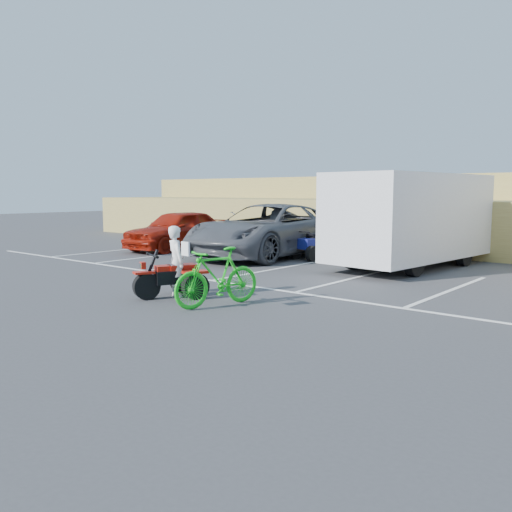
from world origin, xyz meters
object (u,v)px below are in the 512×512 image
Objects in this scene: red_trike_atv at (170,297)px; rider at (176,262)px; grey_pickup at (268,230)px; quad_atv_blue at (315,259)px; green_dirt_bike at (217,277)px; red_car at (178,230)px; quad_atv_green at (397,267)px; cargo_trailer at (411,217)px.

rider is (0.06, 0.14, 0.80)m from red_trike_atv.
grey_pickup is 4.42× the size of quad_atv_blue.
red_car is (-8.77, 6.86, 0.21)m from green_dirt_bike.
red_trike_atv is at bearing -83.16° from quad_atv_green.
quad_atv_blue is at bearing 122.81° from green_dirt_bike.
rider is at bearing -98.60° from cargo_trailer.
grey_pickup reaches higher than rider.
cargo_trailer is (0.64, 7.92, 0.95)m from green_dirt_bike.
grey_pickup reaches higher than green_dirt_bike.
cargo_trailer reaches higher than red_trike_atv.
cargo_trailer reaches higher than green_dirt_bike.
red_trike_atv is 1.00× the size of quad_atv_blue.
red_car is at bearing -175.19° from grey_pickup.
cargo_trailer is at bearing 24.91° from quad_atv_green.
rider is at bearing -171.57° from green_dirt_bike.
rider is 1.07× the size of quad_atv_green.
quad_atv_blue is 1.04× the size of quad_atv_green.
cargo_trailer reaches higher than quad_atv_green.
grey_pickup is 4.94m from quad_atv_green.
quad_atv_green is at bearing 101.27° from green_dirt_bike.
quad_atv_blue is at bearing 9.65° from grey_pickup.
grey_pickup is (-4.56, 7.39, 0.35)m from green_dirt_bike.
grey_pickup is at bearing 5.27° from red_car.
grey_pickup is 2.06m from quad_atv_blue.
cargo_trailer reaches higher than rider.
grey_pickup is at bearing -154.66° from quad_atv_blue.
rider reaches higher than green_dirt_bike.
grey_pickup is 4.60× the size of quad_atv_green.
rider is at bearing -44.29° from red_car.
quad_atv_blue reaches higher than quad_atv_green.
grey_pickup is at bearing 136.73° from red_trike_atv.
quad_atv_green is at bearing -168.22° from cargo_trailer.
red_car is 3.19× the size of quad_atv_green.
cargo_trailer is at bearing 99.26° from red_trike_atv.
red_trike_atv is 10.09m from red_car.
quad_atv_green is at bearing 15.35° from quad_atv_blue.
cargo_trailer is (5.20, 0.53, 0.60)m from grey_pickup.
rider is at bearing -68.73° from grey_pickup.
cargo_trailer reaches higher than grey_pickup.
quad_atv_green is (-0.37, -0.04, -1.55)m from cargo_trailer.
rider is at bearing 90.00° from red_trike_atv.
cargo_trailer is (2.07, 7.94, 1.55)m from red_trike_atv.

